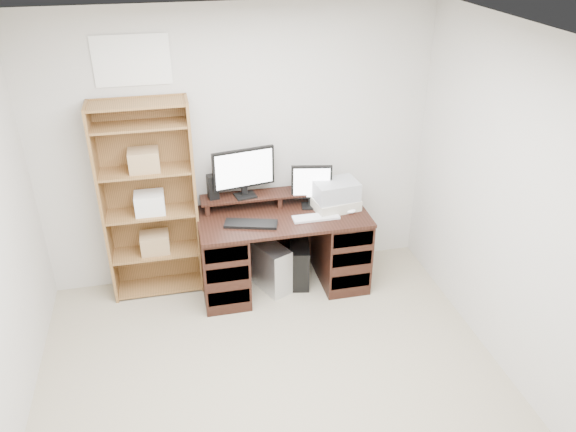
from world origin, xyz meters
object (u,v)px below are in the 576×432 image
object	(u,v)px
printer	(335,203)
tower_silver	(269,266)
bookshelf	(149,200)
tower_black	(299,262)
monitor_small	(312,185)
monitor_wide	(244,170)
desk	(283,249)

from	to	relation	value
printer	tower_silver	world-z (taller)	printer
bookshelf	tower_black	bearing A→B (deg)	-8.17
tower_black	monitor_small	bearing A→B (deg)	43.83
monitor_wide	monitor_small	world-z (taller)	monitor_wide
tower_silver	tower_black	world-z (taller)	tower_silver
tower_black	bookshelf	bearing A→B (deg)	-176.78
tower_black	printer	bearing A→B (deg)	10.45
monitor_wide	tower_black	size ratio (longest dim) A/B	1.28
printer	tower_silver	bearing A→B (deg)	172.81
desk	printer	xyz separation A→B (m)	(0.49, 0.02, 0.41)
monitor_small	tower_silver	bearing A→B (deg)	-154.77
desk	tower_silver	bearing A→B (deg)	-179.65
monitor_wide	monitor_small	xyz separation A→B (m)	(0.59, -0.10, -0.15)
monitor_small	tower_silver	size ratio (longest dim) A/B	0.88
bookshelf	printer	bearing A→B (deg)	-6.74
monitor_small	tower_silver	distance (m)	0.86
desk	tower_black	xyz separation A→B (m)	(0.16, 0.03, -0.19)
monitor_wide	tower_silver	distance (m)	0.93
monitor_small	monitor_wide	bearing A→B (deg)	-178.95
monitor_wide	printer	xyz separation A→B (m)	(0.79, -0.19, -0.32)
desk	bookshelf	world-z (taller)	bookshelf
monitor_small	bookshelf	xyz separation A→B (m)	(-1.42, 0.11, -0.05)
desk	bookshelf	size ratio (longest dim) A/B	0.83
printer	tower_silver	distance (m)	0.84
monitor_small	printer	size ratio (longest dim) A/B	1.00
printer	bookshelf	size ratio (longest dim) A/B	0.22
monitor_wide	tower_black	xyz separation A→B (m)	(0.47, -0.18, -0.91)
desk	bookshelf	distance (m)	1.27
monitor_wide	tower_silver	xyz separation A→B (m)	(0.17, -0.21, -0.89)
desk	monitor_small	size ratio (longest dim) A/B	3.79
desk	bookshelf	xyz separation A→B (m)	(-1.13, 0.21, 0.53)
desk	monitor_small	xyz separation A→B (m)	(0.29, 0.11, 0.58)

